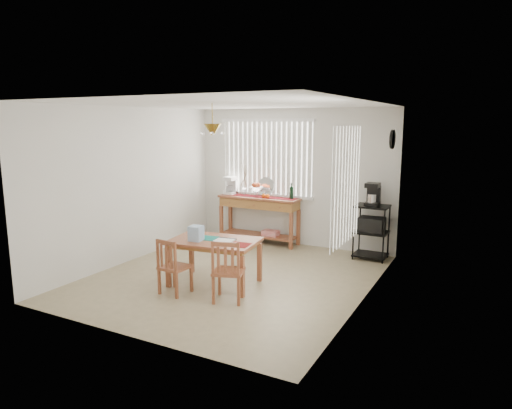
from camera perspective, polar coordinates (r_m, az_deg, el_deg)
The scene contains 10 objects.
ground at distance 7.10m, azimuth -2.81°, elevation -9.04°, with size 4.00×4.50×0.01m, color tan.
room_shell at distance 6.75m, azimuth -2.85°, elevation 4.72°, with size 4.20×4.70×2.70m.
sideboard at distance 8.90m, azimuth 0.45°, elevation -0.47°, with size 1.62×0.46×0.91m.
sideboard_items at distance 8.98m, azimuth -1.08°, elevation 2.04°, with size 1.54×0.39×0.70m.
wire_cart at distance 8.10m, azimuth 14.23°, elevation -2.71°, with size 0.56×0.44×0.94m.
cart_items at distance 8.01m, azimuth 14.42°, elevation 1.18°, with size 0.22×0.27×0.39m.
dining_table at distance 6.65m, azimuth -5.22°, elevation -5.04°, with size 1.34×0.95×0.67m.
table_items at distance 6.57m, azimuth -6.61°, elevation -3.85°, with size 1.00×0.44×0.21m.
chair_left at distance 6.41m, azimuth -10.30°, elevation -7.68°, with size 0.39×0.39×0.79m.
chair_right at distance 6.05m, azimuth -3.52°, elevation -8.34°, with size 0.49×0.49×0.84m.
Camera 1 is at (3.42, -5.77, 2.34)m, focal length 32.00 mm.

